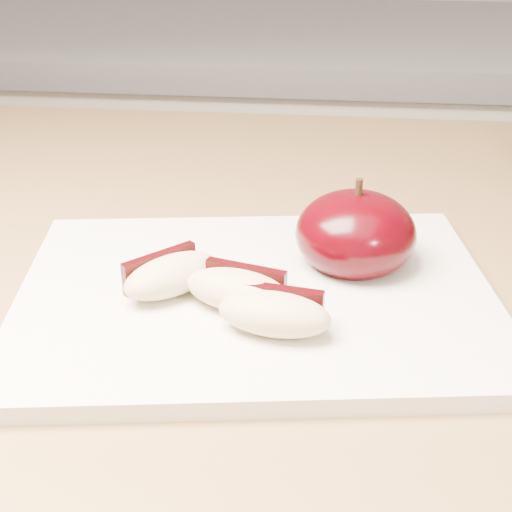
# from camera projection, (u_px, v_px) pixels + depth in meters

# --- Properties ---
(back_cabinet) EXTENTS (2.40, 0.62, 0.94)m
(back_cabinet) POSITION_uv_depth(u_px,v_px,m) (287.00, 270.00, 1.41)
(back_cabinet) COLOR silver
(back_cabinet) RESTS_ON ground
(cutting_board) EXTENTS (0.35, 0.28, 0.01)m
(cutting_board) POSITION_uv_depth(u_px,v_px,m) (256.00, 297.00, 0.48)
(cutting_board) COLOR silver
(cutting_board) RESTS_ON island_counter
(apple_half) EXTENTS (0.09, 0.09, 0.07)m
(apple_half) POSITION_uv_depth(u_px,v_px,m) (356.00, 234.00, 0.50)
(apple_half) COLOR black
(apple_half) RESTS_ON cutting_board
(apple_wedge_a) EXTENTS (0.07, 0.07, 0.03)m
(apple_wedge_a) POSITION_uv_depth(u_px,v_px,m) (170.00, 275.00, 0.47)
(apple_wedge_a) COLOR #D5BD87
(apple_wedge_a) RESTS_ON cutting_board
(apple_wedge_b) EXTENTS (0.08, 0.05, 0.03)m
(apple_wedge_b) POSITION_uv_depth(u_px,v_px,m) (238.00, 289.00, 0.45)
(apple_wedge_b) COLOR #D5BD87
(apple_wedge_b) RESTS_ON cutting_board
(apple_wedge_c) EXTENTS (0.07, 0.04, 0.03)m
(apple_wedge_c) POSITION_uv_depth(u_px,v_px,m) (275.00, 313.00, 0.43)
(apple_wedge_c) COLOR #D5BD87
(apple_wedge_c) RESTS_ON cutting_board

